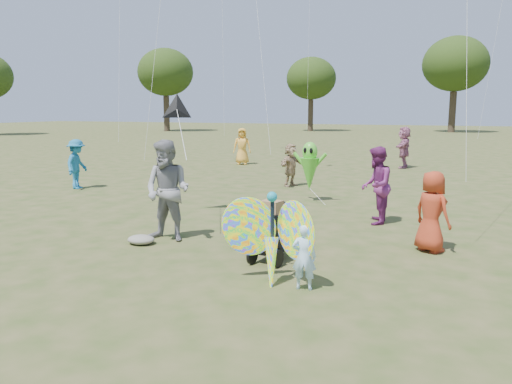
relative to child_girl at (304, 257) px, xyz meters
The scene contains 15 objects.
ground 1.45m from the child_girl, 166.63° to the left, with size 160.00×160.00×0.00m, color #51592B.
child_girl is the anchor object (origin of this frame).
adult_man 3.81m from the child_girl, 154.18° to the left, with size 1.00×0.78×2.06m, color gray.
grey_bag 3.96m from the child_girl, 162.52° to the left, with size 0.56×0.46×0.18m, color gray.
crowd_a 3.29m from the child_girl, 60.55° to the left, with size 0.75×0.49×1.54m, color #A9341B.
crowd_d 10.14m from the child_girl, 109.75° to the left, with size 1.39×0.44×1.49m, color tan.
crowd_e 4.84m from the child_girl, 86.91° to the left, with size 0.88×0.69×1.82m, color #782869.
crowd_g 17.11m from the child_girl, 117.23° to the left, with size 0.86×0.56×1.76m, color gold.
crowd_i 11.72m from the child_girl, 147.77° to the left, with size 1.08×0.62×1.67m, color #1C6A99.
crowd_j 16.66m from the child_girl, 91.39° to the left, with size 1.75×0.56×1.88m, color #A35D7D.
jogging_stroller 1.55m from the child_girl, 127.79° to the left, with size 0.61×1.10×1.09m.
butterfly_kite 0.58m from the child_girl, behind, with size 1.74×0.75×1.64m.
delta_kite_rig 6.39m from the child_girl, 139.00° to the left, with size 2.01×2.55×1.41m.
alien_kite 7.26m from the child_girl, 105.94° to the left, with size 1.12×0.69×1.74m.
tree_line 45.81m from the child_girl, 87.05° to the left, with size 91.78×33.60×10.79m.
Camera 1 is at (3.41, -7.18, 2.67)m, focal length 35.00 mm.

